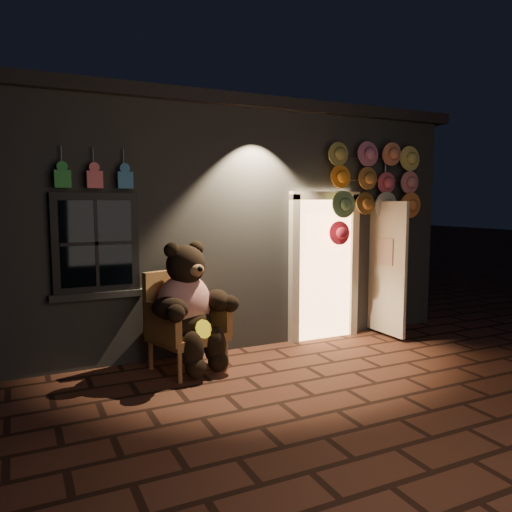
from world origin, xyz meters
TOP-DOWN VIEW (x-y plane):
  - ground at (0.00, 0.00)m, footprint 60.00×60.00m
  - shop_building at (0.00, 3.99)m, footprint 7.30×5.95m
  - wicker_armchair at (-0.96, 1.07)m, footprint 0.99×0.94m
  - teddy_bear at (-0.93, 0.92)m, footprint 1.07×0.97m
  - hat_rack at (2.10, 1.28)m, footprint 1.66×0.22m

SIDE VIEW (x-z plane):
  - ground at x=0.00m, z-range 0.00..0.00m
  - wicker_armchair at x=-0.96m, z-range 0.00..1.19m
  - teddy_bear at x=-0.93m, z-range 0.03..1.56m
  - shop_building at x=0.00m, z-range -0.02..3.49m
  - hat_rack at x=2.10m, z-range 0.82..3.75m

